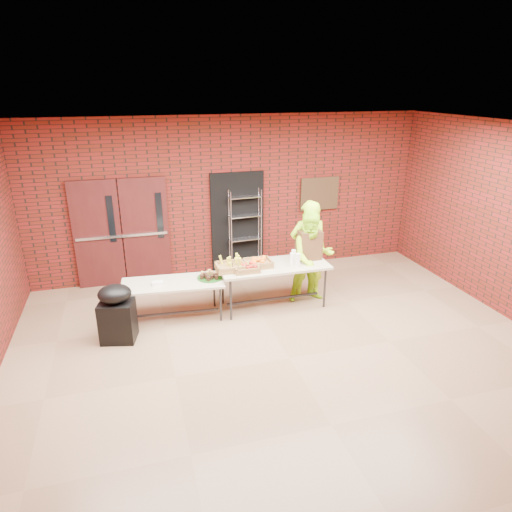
{
  "coord_description": "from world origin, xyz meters",
  "views": [
    {
      "loc": [
        -2.04,
        -5.32,
        3.76
      ],
      "look_at": [
        -0.1,
        1.4,
        1.09
      ],
      "focal_mm": 32.0,
      "sensor_mm": 36.0,
      "label": 1
    }
  ],
  "objects": [
    {
      "name": "room",
      "position": [
        0.0,
        0.0,
        1.6
      ],
      "size": [
        8.08,
        7.08,
        3.28
      ],
      "color": "#836447",
      "rests_on": "ground"
    },
    {
      "name": "double_doors",
      "position": [
        -2.2,
        3.44,
        1.05
      ],
      "size": [
        1.78,
        0.12,
        2.1
      ],
      "color": "#3F1312",
      "rests_on": "room"
    },
    {
      "name": "dark_doorway",
      "position": [
        0.1,
        3.46,
        1.05
      ],
      "size": [
        1.1,
        0.06,
        2.1
      ],
      "primitive_type": "cube",
      "color": "black",
      "rests_on": "room"
    },
    {
      "name": "bronze_plaque",
      "position": [
        1.9,
        3.45,
        1.55
      ],
      "size": [
        0.85,
        0.04,
        0.7
      ],
      "primitive_type": "cube",
      "color": "#402A19",
      "rests_on": "room"
    },
    {
      "name": "wire_rack",
      "position": [
        0.23,
        3.32,
        0.88
      ],
      "size": [
        0.66,
        0.25,
        1.77
      ],
      "primitive_type": null,
      "rotation": [
        0.0,
        0.0,
        0.05
      ],
      "color": "#B1B0B7",
      "rests_on": "room"
    },
    {
      "name": "table_left",
      "position": [
        -1.46,
        1.66,
        0.63
      ],
      "size": [
        1.71,
        0.83,
        0.68
      ],
      "rotation": [
        0.0,
        0.0,
        -0.08
      ],
      "color": "#BCB190",
      "rests_on": "room"
    },
    {
      "name": "table_right",
      "position": [
        0.3,
        1.68,
        0.72
      ],
      "size": [
        1.92,
        0.81,
        0.79
      ],
      "rotation": [
        0.0,
        0.0,
        -0.01
      ],
      "color": "#BCB190",
      "rests_on": "room"
    },
    {
      "name": "basket_bananas",
      "position": [
        -0.48,
        1.65,
        0.85
      ],
      "size": [
        0.48,
        0.38,
        0.15
      ],
      "color": "#A27941",
      "rests_on": "table_right"
    },
    {
      "name": "basket_oranges",
      "position": [
        0.02,
        1.68,
        0.85
      ],
      "size": [
        0.47,
        0.36,
        0.14
      ],
      "color": "#A27941",
      "rests_on": "table_right"
    },
    {
      "name": "basket_apples",
      "position": [
        -0.23,
        1.53,
        0.84
      ],
      "size": [
        0.42,
        0.32,
        0.13
      ],
      "color": "#A27941",
      "rests_on": "table_right"
    },
    {
      "name": "muffin_tray",
      "position": [
        -0.83,
        1.65,
        0.73
      ],
      "size": [
        0.43,
        0.43,
        0.11
      ],
      "color": "#195015",
      "rests_on": "table_left"
    },
    {
      "name": "napkin_box",
      "position": [
        -1.7,
        1.61,
        0.71
      ],
      "size": [
        0.18,
        0.12,
        0.06
      ],
      "primitive_type": "cube",
      "color": "white",
      "rests_on": "table_left"
    },
    {
      "name": "coffee_dispenser",
      "position": [
        1.01,
        1.82,
        1.05
      ],
      "size": [
        0.4,
        0.36,
        0.53
      ],
      "primitive_type": "cube",
      "color": "#52381C",
      "rests_on": "table_right"
    },
    {
      "name": "cup_stack_front",
      "position": [
        0.6,
        1.57,
        0.9
      ],
      "size": [
        0.07,
        0.07,
        0.22
      ],
      "primitive_type": "cylinder",
      "color": "white",
      "rests_on": "table_right"
    },
    {
      "name": "cup_stack_mid",
      "position": [
        0.66,
        1.46,
        0.91
      ],
      "size": [
        0.08,
        0.08,
        0.25
      ],
      "primitive_type": "cylinder",
      "color": "white",
      "rests_on": "table_right"
    },
    {
      "name": "cup_stack_back",
      "position": [
        0.67,
        1.68,
        0.9
      ],
      "size": [
        0.08,
        0.08,
        0.23
      ],
      "primitive_type": "cylinder",
      "color": "white",
      "rests_on": "table_right"
    },
    {
      "name": "covered_grill",
      "position": [
        -2.36,
        1.23,
        0.46
      ],
      "size": [
        0.6,
        0.53,
        0.93
      ],
      "rotation": [
        0.0,
        0.0,
        -0.24
      ],
      "color": "black",
      "rests_on": "room"
    },
    {
      "name": "volunteer_woman",
      "position": [
        1.04,
        1.93,
        0.91
      ],
      "size": [
        0.72,
        0.52,
        1.83
      ],
      "primitive_type": "imported",
      "rotation": [
        0.0,
        0.0,
        3.01
      ],
      "color": "#B4FF1C",
      "rests_on": "room"
    },
    {
      "name": "volunteer_man",
      "position": [
        1.04,
        1.72,
        0.84
      ],
      "size": [
        0.83,
        0.66,
        1.67
      ],
      "primitive_type": "imported",
      "rotation": [
        0.0,
        0.0,
        -0.03
      ],
      "color": "#B4FF1C",
      "rests_on": "room"
    }
  ]
}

